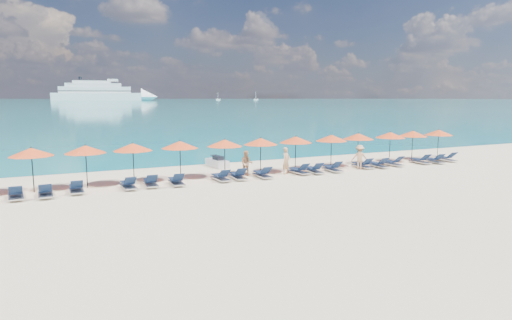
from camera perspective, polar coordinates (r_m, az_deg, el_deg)
name	(u,v)px	position (r m, az deg, el deg)	size (l,w,h in m)	color
ground	(281,192)	(21.41, 3.37, -4.25)	(1400.00, 1400.00, 0.00)	beige
sea	(65,100)	(678.50, -24.13, 7.30)	(1600.00, 1300.00, 0.01)	#1FA9B2
cruise_ship	(107,93)	(566.45, -19.26, 8.40)	(126.15, 39.55, 34.68)	white
sailboat_near	(218,99)	(613.72, -5.09, 8.06)	(6.18, 2.06, 11.32)	white
sailboat_far	(256,99)	(632.83, -0.03, 8.11)	(6.57, 2.19, 12.04)	white
jetski	(217,162)	(28.94, -5.21, -0.32)	(1.03, 2.19, 0.75)	silver
beachgoer_a	(286,161)	(26.16, 4.04, -0.10)	(0.60, 0.39, 1.65)	tan
beachgoer_b	(247,164)	(25.32, -1.26, -0.48)	(0.75, 0.43, 1.55)	tan
beachgoer_c	(360,157)	(28.62, 13.65, 0.37)	(1.03, 0.48, 1.60)	tan
umbrella_2	(31,152)	(23.60, -27.78, 0.94)	(2.10, 2.10, 2.28)	black
umbrella_3	(85,149)	(23.64, -21.79, 1.33)	(2.10, 2.10, 2.28)	black
umbrella_4	(133,147)	(23.90, -16.11, 1.67)	(2.10, 2.10, 2.28)	black
umbrella_5	(180,145)	(24.50, -10.12, 2.02)	(2.10, 2.10, 2.28)	black
umbrella_6	(225,143)	(25.07, -4.21, 2.28)	(2.10, 2.10, 2.28)	black
umbrella_7	(261,141)	(25.90, 0.62, 2.50)	(2.10, 2.10, 2.28)	black
umbrella_8	(296,140)	(27.09, 5.31, 2.72)	(2.10, 2.10, 2.28)	black
umbrella_9	(331,138)	(28.48, 10.03, 2.91)	(2.10, 2.10, 2.28)	black
umbrella_10	(358,136)	(30.06, 13.49, 3.09)	(2.10, 2.10, 2.28)	black
umbrella_11	(390,135)	(31.71, 17.48, 3.20)	(2.10, 2.10, 2.28)	black
umbrella_12	(413,134)	(33.42, 20.19, 3.32)	(2.10, 2.10, 2.28)	black
umbrella_13	(439,132)	(35.24, 23.18, 3.39)	(2.10, 2.10, 2.28)	black
lounger_3	(16,194)	(22.67, -29.37, -4.01)	(0.77, 1.75, 0.66)	silver
lounger_4	(45,192)	(22.51, -26.27, -3.88)	(0.68, 1.72, 0.66)	silver
lounger_5	(76,188)	(22.83, -22.83, -3.50)	(0.66, 1.71, 0.66)	silver
lounger_6	(128,185)	(22.90, -16.66, -3.16)	(0.70, 1.73, 0.66)	silver
lounger_7	(151,182)	(23.20, -13.86, -2.90)	(0.72, 1.73, 0.66)	silver
lounger_8	(176,181)	(23.27, -10.56, -2.76)	(0.68, 1.72, 0.66)	silver
lounger_9	(221,177)	(24.09, -4.73, -2.27)	(0.70, 1.73, 0.66)	silver
lounger_10	(238,175)	(24.50, -2.42, -2.06)	(0.73, 1.74, 0.66)	silver
lounger_11	(262,174)	(24.95, 0.87, -1.86)	(0.65, 1.71, 0.66)	silver
lounger_12	(299,170)	(26.25, 5.71, -1.39)	(0.78, 1.75, 0.66)	silver
lounger_13	(314,170)	(26.64, 7.72, -1.28)	(0.76, 1.75, 0.66)	silver
lounger_14	(332,168)	(27.41, 10.15, -1.06)	(0.72, 1.73, 0.66)	silver
lounger_15	(363,165)	(29.13, 14.04, -0.63)	(0.69, 1.73, 0.66)	silver
lounger_16	(378,164)	(29.64, 15.95, -0.55)	(0.63, 1.70, 0.66)	silver
lounger_17	(392,163)	(30.69, 17.74, -0.33)	(0.79, 1.75, 0.66)	silver
lounger_18	(420,160)	(32.38, 21.03, -0.05)	(0.73, 1.74, 0.66)	silver
lounger_19	(434,160)	(32.96, 22.64, 0.00)	(0.79, 1.75, 0.66)	silver
lounger_20	(446,158)	(34.27, 24.02, 0.22)	(0.71, 1.73, 0.66)	silver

